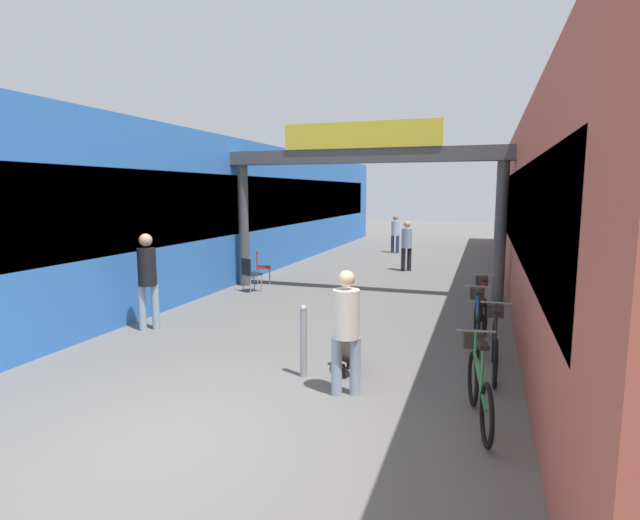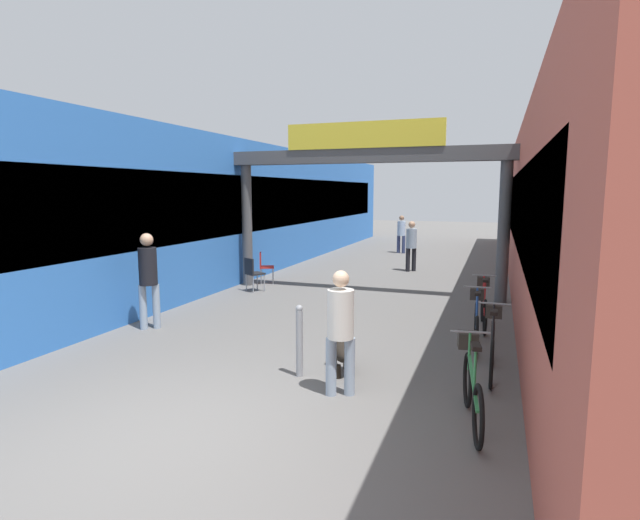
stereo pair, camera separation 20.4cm
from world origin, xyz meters
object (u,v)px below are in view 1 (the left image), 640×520
bicycle_black_second (495,342)px  pedestrian_with_dog (346,325)px  pedestrian_elderly_walking (395,232)px  cafe_chair_black_nearer (250,271)px  pedestrian_companion (147,275)px  dog_on_leash (345,351)px  bicycle_blue_third (477,320)px  cafe_chair_red_farther (261,265)px  bicycle_green_nearest (478,383)px  pedestrian_carrying_crate (407,243)px  bicycle_red_farthest (483,304)px  bollard_post_metal (304,340)px

bicycle_black_second → pedestrian_with_dog: bearing=-140.8°
pedestrian_elderly_walking → cafe_chair_black_nearer: (-2.16, -9.48, -0.37)m
pedestrian_companion → pedestrian_with_dog: bearing=-22.0°
dog_on_leash → bicycle_black_second: size_ratio=0.43×
pedestrian_companion → bicycle_black_second: 6.24m
pedestrian_with_dog → bicycle_blue_third: pedestrian_with_dog is taller
cafe_chair_red_farther → pedestrian_companion: bearing=-89.7°
bicycle_green_nearest → cafe_chair_red_farther: bicycle_green_nearest is taller
pedestrian_companion → bicycle_black_second: pedestrian_companion is taller
dog_on_leash → bicycle_black_second: (2.06, 0.72, 0.12)m
pedestrian_elderly_walking → cafe_chair_black_nearer: pedestrian_elderly_walking is taller
bicycle_green_nearest → pedestrian_carrying_crate: bearing=103.0°
pedestrian_carrying_crate → cafe_chair_red_farther: bearing=-135.0°
dog_on_leash → bicycle_red_farthest: bicycle_red_farthest is taller
cafe_chair_black_nearer → bicycle_black_second: bearing=-34.5°
bicycle_blue_third → bicycle_red_farthest: bearing=86.5°
pedestrian_with_dog → cafe_chair_red_farther: (-4.40, 6.79, -0.39)m
bicycle_green_nearest → bollard_post_metal: 2.46m
dog_on_leash → bicycle_blue_third: (1.79, 1.98, 0.12)m
pedestrian_with_dog → bicycle_green_nearest: pedestrian_with_dog is taller
cafe_chair_black_nearer → cafe_chair_red_farther: (-0.23, 1.16, 0.00)m
bollard_post_metal → dog_on_leash: bearing=34.2°
bicycle_black_second → cafe_chair_red_farther: size_ratio=1.90×
pedestrian_companion → bicycle_green_nearest: 6.35m
bicycle_black_second → pedestrian_carrying_crate: bearing=106.6°
bollard_post_metal → bicycle_black_second: bearing=22.5°
pedestrian_companion → bicycle_black_second: size_ratio=1.09×
cafe_chair_red_farther → pedestrian_carrying_crate: bearing=45.0°
bicycle_green_nearest → bicycle_red_farthest: (0.01, 4.27, 0.00)m
pedestrian_elderly_walking → pedestrian_with_dog: bearing=-82.4°
pedestrian_carrying_crate → pedestrian_elderly_walking: size_ratio=1.03×
pedestrian_companion → dog_on_leash: (4.14, -0.99, -0.74)m
pedestrian_elderly_walking → cafe_chair_black_nearer: bearing=-102.8°
pedestrian_with_dog → bollard_post_metal: bearing=149.8°
pedestrian_with_dog → cafe_chair_red_farther: size_ratio=1.84×
pedestrian_with_dog → bicycle_black_second: (1.84, 1.50, -0.49)m
pedestrian_with_dog → bicycle_black_second: size_ratio=0.97×
dog_on_leash → bollard_post_metal: bollard_post_metal is taller
bicycle_black_second → bicycle_red_farthest: (-0.19, 2.58, 0.00)m
pedestrian_companion → bicycle_red_farthest: bearing=21.0°
bicycle_green_nearest → bicycle_red_farthest: same height
pedestrian_carrying_crate → pedestrian_elderly_walking: (-1.20, 4.73, -0.03)m
bicycle_blue_third → bicycle_black_second: bearing=-77.8°
pedestrian_carrying_crate → bollard_post_metal: (0.07, -9.96, -0.41)m
bicycle_black_second → cafe_chair_red_farther: bearing=139.7°
pedestrian_companion → dog_on_leash: 4.32m
bicycle_green_nearest → bicycle_black_second: size_ratio=0.99×
pedestrian_companion → cafe_chair_black_nearer: 3.90m
pedestrian_carrying_crate → bollard_post_metal: size_ratio=1.58×
pedestrian_elderly_walking → bicycle_green_nearest: bearing=-76.6°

